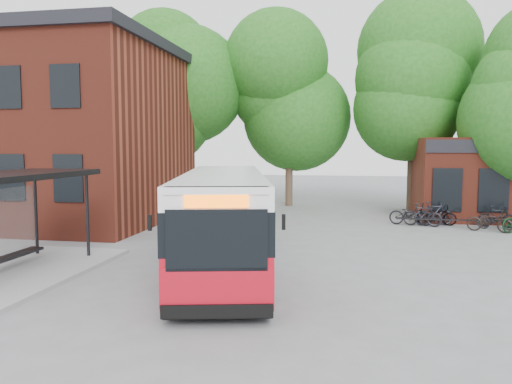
% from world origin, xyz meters
% --- Properties ---
extents(ground, '(100.00, 100.00, 0.00)m').
position_xyz_m(ground, '(0.00, 0.00, 0.00)').
color(ground, slate).
extents(bus_shelter, '(3.60, 7.00, 2.90)m').
position_xyz_m(bus_shelter, '(-4.50, -1.00, 1.45)').
color(bus_shelter, black).
rests_on(bus_shelter, ground).
extents(bike_rail, '(5.20, 0.10, 0.38)m').
position_xyz_m(bike_rail, '(9.28, 10.00, 0.19)').
color(bike_rail, black).
rests_on(bike_rail, ground).
extents(tree_0, '(7.92, 7.92, 11.00)m').
position_xyz_m(tree_0, '(-6.00, 16.00, 5.50)').
color(tree_0, '#1E5B18').
rests_on(tree_0, ground).
extents(tree_1, '(7.92, 7.92, 10.40)m').
position_xyz_m(tree_1, '(1.00, 17.00, 5.20)').
color(tree_1, '#1E5B18').
rests_on(tree_1, ground).
extents(tree_2, '(7.92, 7.92, 11.00)m').
position_xyz_m(tree_2, '(8.00, 16.00, 5.50)').
color(tree_2, '#1E5B18').
rests_on(tree_2, ground).
extents(city_bus, '(4.69, 11.25, 2.80)m').
position_xyz_m(city_bus, '(0.80, 1.50, 1.40)').
color(city_bus, '#B50D1C').
rests_on(city_bus, ground).
extents(bicycle_0, '(2.02, 1.07, 1.01)m').
position_xyz_m(bicycle_0, '(7.36, 10.43, 0.50)').
color(bicycle_0, black).
rests_on(bicycle_0, ground).
extents(bicycle_1, '(1.77, 0.98, 1.02)m').
position_xyz_m(bicycle_1, '(7.83, 10.19, 0.51)').
color(bicycle_1, black).
rests_on(bicycle_1, ground).
extents(bicycle_2, '(1.83, 0.89, 0.92)m').
position_xyz_m(bicycle_2, '(8.50, 10.65, 0.46)').
color(bicycle_2, black).
rests_on(bicycle_2, ground).
extents(bicycle_3, '(1.88, 0.98, 1.08)m').
position_xyz_m(bicycle_3, '(8.37, 10.50, 0.54)').
color(bicycle_3, '#22232C').
rests_on(bicycle_3, ground).
extents(bicycle_4, '(1.89, 1.19, 0.94)m').
position_xyz_m(bicycle_4, '(10.39, 9.12, 0.47)').
color(bicycle_4, black).
rests_on(bicycle_4, ground).
extents(bicycle_5, '(1.64, 0.76, 0.95)m').
position_xyz_m(bicycle_5, '(11.03, 10.42, 0.48)').
color(bicycle_5, black).
rests_on(bicycle_5, ground).
extents(bicycle_6, '(1.60, 0.88, 0.80)m').
position_xyz_m(bicycle_6, '(10.85, 9.81, 0.40)').
color(bicycle_6, black).
rests_on(bicycle_6, ground).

